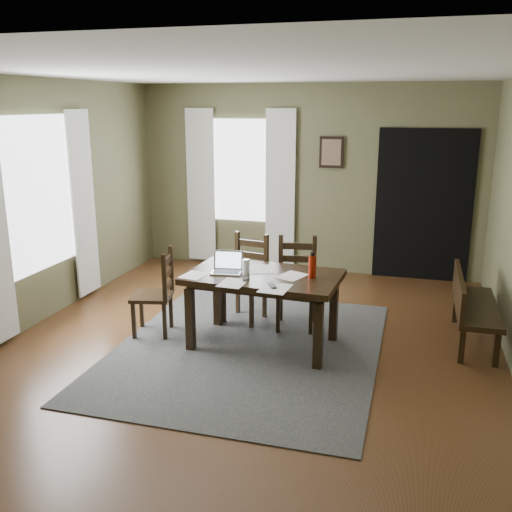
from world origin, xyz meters
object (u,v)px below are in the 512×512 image
(chair_back_right, at_px, (296,284))
(laptop, at_px, (227,267))
(chair_back_left, at_px, (246,279))
(chair_end, at_px, (156,294))
(bench, at_px, (470,302))
(dining_table, at_px, (263,283))
(water_bottle, at_px, (312,266))

(chair_back_right, relative_size, laptop, 3.01)
(laptop, bearing_deg, chair_back_left, 82.68)
(chair_end, bearing_deg, bench, 89.64)
(dining_table, xyz_separation_m, laptop, (-0.37, -0.02, 0.15))
(chair_back_right, xyz_separation_m, bench, (1.82, 0.06, -0.06))
(chair_end, xyz_separation_m, laptop, (0.80, -0.00, 0.36))
(dining_table, bearing_deg, chair_end, -175.59)
(chair_back_left, bearing_deg, chair_back_right, 3.95)
(bench, bearing_deg, chair_back_right, 91.99)
(chair_end, relative_size, water_bottle, 3.57)
(chair_back_right, bearing_deg, bench, -6.39)
(dining_table, height_order, laptop, laptop)
(dining_table, height_order, water_bottle, water_bottle)
(laptop, height_order, water_bottle, water_bottle)
(chair_back_left, bearing_deg, chair_end, -129.99)
(bench, height_order, water_bottle, water_bottle)
(chair_end, xyz_separation_m, chair_back_right, (1.39, 0.63, 0.03))
(dining_table, bearing_deg, bench, 21.67)
(chair_end, bearing_deg, chair_back_right, 101.82)
(chair_back_right, height_order, bench, chair_back_right)
(chair_end, height_order, water_bottle, water_bottle)
(chair_back_left, bearing_deg, dining_table, -50.83)
(chair_back_left, distance_m, chair_back_right, 0.59)
(dining_table, height_order, chair_end, chair_end)
(bench, relative_size, water_bottle, 4.93)
(laptop, bearing_deg, chair_back_right, 39.23)
(chair_back_left, height_order, bench, chair_back_left)
(chair_back_left, distance_m, laptop, 0.76)
(dining_table, bearing_deg, chair_back_left, 123.19)
(chair_end, bearing_deg, dining_table, 78.50)
(laptop, distance_m, water_bottle, 0.86)
(chair_back_right, bearing_deg, water_bottle, -73.49)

